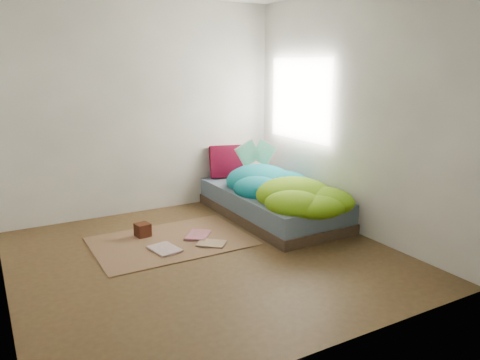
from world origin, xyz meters
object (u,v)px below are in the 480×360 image
at_px(bed, 271,204).
at_px(floor_book_a, 154,252).
at_px(open_book, 256,145).
at_px(floor_book_b, 188,235).
at_px(wooden_box, 143,230).
at_px(pillow_magenta, 226,162).

height_order(bed, floor_book_a, bed).
relative_size(open_book, floor_book_b, 1.41).
bearing_deg(wooden_box, floor_book_a, -96.04).
distance_m(bed, open_book, 0.81).
bearing_deg(bed, wooden_box, 176.04).
height_order(pillow_magenta, wooden_box, pillow_magenta).
relative_size(open_book, floor_book_a, 1.35).
height_order(bed, pillow_magenta, pillow_magenta).
bearing_deg(floor_book_b, floor_book_a, -109.88).
bearing_deg(floor_book_a, floor_book_b, 20.43).
xyz_separation_m(bed, floor_book_a, (-1.64, -0.41, -0.14)).
bearing_deg(pillow_magenta, floor_book_a, -122.95).
relative_size(pillow_magenta, wooden_box, 2.97).
xyz_separation_m(bed, pillow_magenta, (-0.16, 0.88, 0.38)).
height_order(wooden_box, floor_book_b, wooden_box).
bearing_deg(wooden_box, open_book, 12.83).
distance_m(bed, wooden_box, 1.59).
height_order(pillow_magenta, floor_book_b, pillow_magenta).
relative_size(bed, floor_book_b, 6.45).
distance_m(open_book, floor_book_a, 2.09).
bearing_deg(bed, floor_book_b, -174.02).
bearing_deg(floor_book_a, bed, 3.79).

